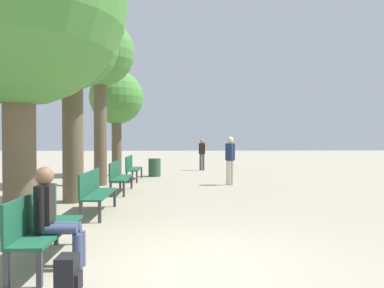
{
  "coord_description": "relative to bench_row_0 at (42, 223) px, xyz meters",
  "views": [
    {
      "loc": [
        -0.13,
        -4.92,
        1.73
      ],
      "look_at": [
        0.14,
        3.65,
        1.56
      ],
      "focal_mm": 35.0,
      "sensor_mm": 36.0,
      "label": 1
    }
  ],
  "objects": [
    {
      "name": "backpack",
      "position": [
        0.67,
        -1.07,
        -0.34
      ],
      "size": [
        0.25,
        0.28,
        0.43
      ],
      "color": "black",
      "rests_on": "ground_plane"
    },
    {
      "name": "bench_row_3",
      "position": [
        0.0,
        9.61,
        0.0
      ],
      "size": [
        0.46,
        1.8,
        0.96
      ],
      "color": "#195138",
      "rests_on": "ground_plane"
    },
    {
      "name": "bench_row_2",
      "position": [
        0.0,
        6.4,
        0.0
      ],
      "size": [
        0.46,
        1.8,
        0.96
      ],
      "color": "#195138",
      "rests_on": "ground_plane"
    },
    {
      "name": "trash_bin",
      "position": [
        0.79,
        11.01,
        -0.17
      ],
      "size": [
        0.53,
        0.53,
        0.77
      ],
      "color": "#2D5138",
      "rests_on": "ground_plane"
    },
    {
      "name": "tree_row_3",
      "position": [
        -0.92,
        11.55,
        2.83
      ],
      "size": [
        2.37,
        2.37,
        4.65
      ],
      "color": "brown",
      "rests_on": "ground_plane"
    },
    {
      "name": "tree_row_1",
      "position": [
        -0.92,
        4.77,
        3.47
      ],
      "size": [
        2.42,
        2.42,
        5.39
      ],
      "color": "brown",
      "rests_on": "ground_plane"
    },
    {
      "name": "ground_plane",
      "position": [
        2.03,
        -0.23,
        -0.55
      ],
      "size": [
        80.0,
        80.0,
        0.0
      ],
      "primitive_type": "plane",
      "color": "gray"
    },
    {
      "name": "tree_row_0",
      "position": [
        -0.92,
        1.49,
        3.56
      ],
      "size": [
        3.78,
        3.78,
        6.05
      ],
      "color": "brown",
      "rests_on": "ground_plane"
    },
    {
      "name": "pedestrian_near",
      "position": [
        3.01,
        13.79,
        0.37
      ],
      "size": [
        0.33,
        0.24,
        1.61
      ],
      "color": "#4C4C4C",
      "rests_on": "ground_plane"
    },
    {
      "name": "bench_row_0",
      "position": [
        0.0,
        0.0,
        0.0
      ],
      "size": [
        0.46,
        1.8,
        0.96
      ],
      "color": "#195138",
      "rests_on": "ground_plane"
    },
    {
      "name": "tree_row_2",
      "position": [
        -0.92,
        8.16,
        4.0
      ],
      "size": [
        2.4,
        2.4,
        5.9
      ],
      "color": "brown",
      "rests_on": "ground_plane"
    },
    {
      "name": "bench_row_1",
      "position": [
        0.0,
        3.2,
        0.0
      ],
      "size": [
        0.46,
        1.8,
        0.96
      ],
      "color": "#195138",
      "rests_on": "ground_plane"
    },
    {
      "name": "person_seated",
      "position": [
        0.24,
        -0.22,
        0.16
      ],
      "size": [
        0.63,
        0.36,
        1.34
      ],
      "color": "#384260",
      "rests_on": "ground_plane"
    },
    {
      "name": "pedestrian_mid",
      "position": [
        3.68,
        8.07,
        0.43
      ],
      "size": [
        0.35,
        0.3,
        1.72
      ],
      "color": "beige",
      "rests_on": "ground_plane"
    }
  ]
}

